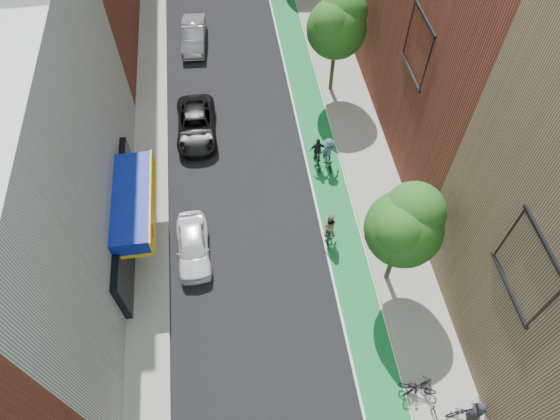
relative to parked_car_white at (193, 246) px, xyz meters
name	(u,v)px	position (x,y,z in m)	size (l,w,h in m)	color
bike_lane	(301,73)	(7.70, 13.24, -0.68)	(2.00, 68.00, 0.01)	#136C2E
sidewalk_left	(152,86)	(-2.30, 13.24, -0.61)	(2.00, 68.00, 0.15)	gray
sidewalk_right	(337,69)	(10.20, 13.24, -0.61)	(3.00, 68.00, 0.15)	gray
tree_near	(406,225)	(9.34, -2.74, 3.97)	(3.40, 3.36, 6.42)	#332619
tree_mid	(338,24)	(9.34, 11.26, 4.21)	(3.55, 3.53, 6.74)	#332619
parked_car_white	(193,246)	(0.00, 0.00, 0.00)	(1.61, 4.00, 1.36)	white
parked_car_black	(196,125)	(0.51, 8.53, 0.01)	(2.29, 4.96, 1.38)	black
parked_car_silver	(194,35)	(0.70, 17.41, 0.05)	(1.55, 4.44, 1.46)	#9CA0A4
cyclist_lane_near	(329,229)	(6.90, -0.08, 0.16)	(0.93, 1.78, 2.01)	black
cyclist_lane_mid	(318,155)	(7.27, 5.05, 0.08)	(0.96, 1.59, 1.98)	black
cyclist_lane_far	(328,154)	(7.84, 4.93, 0.21)	(1.13, 1.71, 1.99)	black
parked_bike_near	(418,387)	(9.10, -8.27, -0.11)	(0.57, 1.62, 0.85)	black
parked_bike_mid	(418,387)	(9.10, -8.24, -0.07)	(0.43, 1.53, 0.92)	black
parked_bike_far	(467,410)	(10.81, -9.45, -0.06)	(0.63, 1.81, 0.95)	black
pedestrian	(477,412)	(11.07, -9.62, 0.27)	(0.78, 0.51, 1.59)	#21222A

